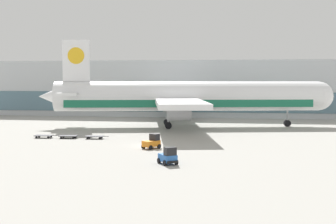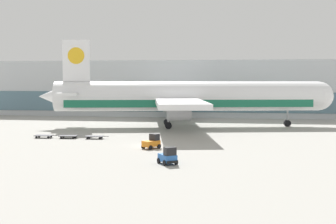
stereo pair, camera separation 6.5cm
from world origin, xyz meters
The scene contains 9 objects.
ground_plane centered at (0.00, 0.00, 0.00)m, with size 400.00×400.00×0.00m, color #9E9B93.
terminal_building centered at (-7.40, 57.05, 6.99)m, with size 90.00×18.20×14.00m.
airplane_main centered at (1.81, 26.35, 5.84)m, with size 57.45×48.63×17.00m.
baggage_tug_foreground centered at (4.82, -13.60, 0.88)m, with size 2.60×2.81×2.00m.
baggage_tug_mid centered at (0.81, -2.32, 0.88)m, with size 2.61×2.81×2.00m.
baggage_dolly_lead centered at (-18.57, 5.99, 0.39)m, with size 3.75×1.71×0.48m.
baggage_dolly_second centered at (-14.48, 6.14, 0.39)m, with size 3.75×1.71×0.48m.
baggage_dolly_third centered at (-10.14, 6.25, 0.39)m, with size 3.75×1.71×0.48m.
traffic_cone_near centered at (-0.59, 3.26, 0.27)m, with size 0.40×0.40×0.56m.
Camera 2 is at (12.91, -64.78, 9.65)m, focal length 50.00 mm.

